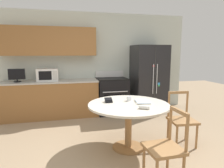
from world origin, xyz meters
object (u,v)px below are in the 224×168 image
object	(u,v)px
refrigerator	(149,79)
wallet	(109,101)
oven_range	(112,95)
candle_glass	(129,99)
dining_chair_right	(182,120)
dining_chair_near	(166,148)
microwave	(48,75)
countertop_tv	(17,75)

from	to	relation	value
refrigerator	wallet	bearing A→B (deg)	-130.51
oven_range	candle_glass	size ratio (longest dim) A/B	12.85
dining_chair_right	dining_chair_near	world-z (taller)	same
candle_glass	wallet	xyz separation A→B (m)	(-0.36, -0.01, -0.01)
microwave	dining_chair_right	size ratio (longest dim) A/B	0.54
countertop_tv	wallet	size ratio (longest dim) A/B	2.74
dining_chair_right	dining_chair_near	distance (m)	1.16
dining_chair_near	refrigerator	bearing A→B (deg)	-21.60
countertop_tv	dining_chair_near	size ratio (longest dim) A/B	0.40
oven_range	wallet	distance (m)	1.89
oven_range	dining_chair_right	world-z (taller)	oven_range
oven_range	wallet	size ratio (longest dim) A/B	8.19
dining_chair_right	refrigerator	bearing A→B (deg)	-91.79
microwave	dining_chair_right	world-z (taller)	microwave
microwave	wallet	bearing A→B (deg)	-59.81
microwave	countertop_tv	world-z (taller)	countertop_tv
candle_glass	dining_chair_right	bearing A→B (deg)	-16.55
microwave	countertop_tv	xyz separation A→B (m)	(-0.68, -0.07, 0.02)
microwave	dining_chair_right	bearing A→B (deg)	-42.37
microwave	candle_glass	distance (m)	2.36
microwave	candle_glass	bearing A→B (deg)	-52.02
dining_chair_near	wallet	world-z (taller)	dining_chair_near
refrigerator	candle_glass	world-z (taller)	refrigerator
microwave	dining_chair_near	distance (m)	3.41
wallet	refrigerator	bearing A→B (deg)	49.49
countertop_tv	refrigerator	bearing A→B (deg)	-0.77
microwave	dining_chair_near	world-z (taller)	microwave
oven_range	dining_chair_right	size ratio (longest dim) A/B	1.20
microwave	wallet	distance (m)	2.17
countertop_tv	dining_chair_right	size ratio (longest dim) A/B	0.40
microwave	oven_range	bearing A→B (deg)	-2.46
refrigerator	dining_chair_near	distance (m)	3.07
dining_chair_right	dining_chair_near	bearing A→B (deg)	53.95
oven_range	wallet	world-z (taller)	oven_range
oven_range	wallet	xyz separation A→B (m)	(-0.50, -1.79, 0.32)
refrigerator	countertop_tv	world-z (taller)	refrigerator
refrigerator	wallet	distance (m)	2.30
oven_range	candle_glass	bearing A→B (deg)	-94.30
oven_range	microwave	world-z (taller)	microwave
dining_chair_right	countertop_tv	bearing A→B (deg)	-28.58
countertop_tv	wallet	bearing A→B (deg)	-45.46
wallet	oven_range	bearing A→B (deg)	74.53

